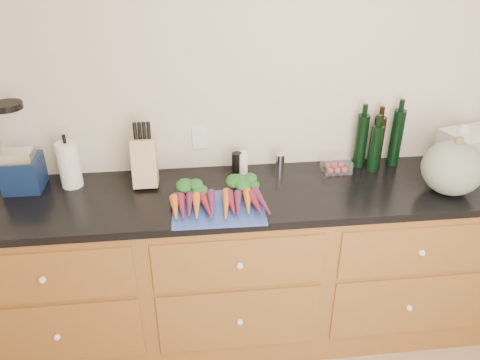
{
  "coord_description": "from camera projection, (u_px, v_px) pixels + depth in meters",
  "views": [
    {
      "loc": [
        -0.64,
        -0.76,
        2.12
      ],
      "look_at": [
        -0.42,
        1.2,
        1.06
      ],
      "focal_mm": 35.0,
      "sensor_mm": 36.0,
      "label": 1
    }
  ],
  "objects": [
    {
      "name": "wall_back",
      "position": [
        309.0,
        100.0,
        2.54
      ],
      "size": [
        4.1,
        0.05,
        2.6
      ],
      "primitive_type": "cube",
      "color": "beige",
      "rests_on": "ground"
    },
    {
      "name": "cabinets",
      "position": [
        312.0,
        263.0,
        2.65
      ],
      "size": [
        3.6,
        0.64,
        0.9
      ],
      "color": "brown",
      "rests_on": "ground"
    },
    {
      "name": "countertop",
      "position": [
        319.0,
        190.0,
        2.43
      ],
      "size": [
        3.64,
        0.62,
        0.04
      ],
      "primitive_type": "cube",
      "color": "black",
      "rests_on": "cabinets"
    },
    {
      "name": "cutting_board",
      "position": [
        218.0,
        208.0,
        2.23
      ],
      "size": [
        0.44,
        0.34,
        0.01
      ],
      "primitive_type": "cube",
      "rotation": [
        0.0,
        0.0,
        -0.02
      ],
      "color": "#2B49A7",
      "rests_on": "countertop"
    },
    {
      "name": "carrots",
      "position": [
        218.0,
        198.0,
        2.25
      ],
      "size": [
        0.45,
        0.33,
        0.06
      ],
      "color": "orange",
      "rests_on": "cutting_board"
    },
    {
      "name": "squash",
      "position": [
        453.0,
        168.0,
        2.32
      ],
      "size": [
        0.3,
        0.3,
        0.27
      ],
      "primitive_type": "ellipsoid",
      "color": "slate",
      "rests_on": "countertop"
    },
    {
      "name": "blender_appliance",
      "position": [
        18.0,
        153.0,
        2.32
      ],
      "size": [
        0.18,
        0.18,
        0.46
      ],
      "color": "#0F2047",
      "rests_on": "countertop"
    },
    {
      "name": "paper_towel",
      "position": [
        69.0,
        165.0,
        2.38
      ],
      "size": [
        0.11,
        0.11,
        0.24
      ],
      "primitive_type": "cylinder",
      "color": "white",
      "rests_on": "countertop"
    },
    {
      "name": "knife_block",
      "position": [
        145.0,
        162.0,
        2.4
      ],
      "size": [
        0.12,
        0.12,
        0.25
      ],
      "primitive_type": "cube",
      "color": "tan",
      "rests_on": "countertop"
    },
    {
      "name": "grinder_salt",
      "position": [
        242.0,
        164.0,
        2.51
      ],
      "size": [
        0.06,
        0.06,
        0.13
      ],
      "primitive_type": "cylinder",
      "color": "white",
      "rests_on": "countertop"
    },
    {
      "name": "grinder_pepper",
      "position": [
        237.0,
        164.0,
        2.51
      ],
      "size": [
        0.05,
        0.05,
        0.13
      ],
      "primitive_type": "cylinder",
      "color": "black",
      "rests_on": "countertop"
    },
    {
      "name": "canister_chrome",
      "position": [
        280.0,
        164.0,
        2.54
      ],
      "size": [
        0.05,
        0.05,
        0.11
      ],
      "primitive_type": "cylinder",
      "color": "white",
      "rests_on": "countertop"
    },
    {
      "name": "tomato_box",
      "position": [
        336.0,
        165.0,
        2.57
      ],
      "size": [
        0.15,
        0.12,
        0.07
      ],
      "primitive_type": "cube",
      "color": "white",
      "rests_on": "countertop"
    },
    {
      "name": "bottles",
      "position": [
        378.0,
        142.0,
        2.58
      ],
      "size": [
        0.27,
        0.14,
        0.32
      ],
      "color": "black",
      "rests_on": "countertop"
    },
    {
      "name": "grocery_bag",
      "position": [
        471.0,
        151.0,
        2.56
      ],
      "size": [
        0.34,
        0.3,
        0.22
      ],
      "primitive_type": null,
      "rotation": [
        0.0,
        0.0,
        0.24
      ],
      "color": "white",
      "rests_on": "countertop"
    }
  ]
}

